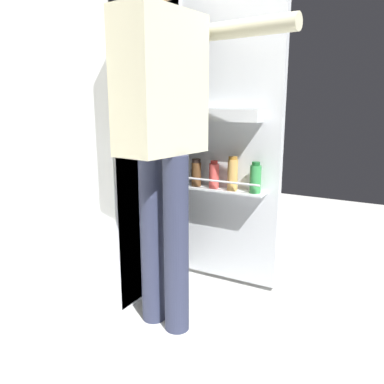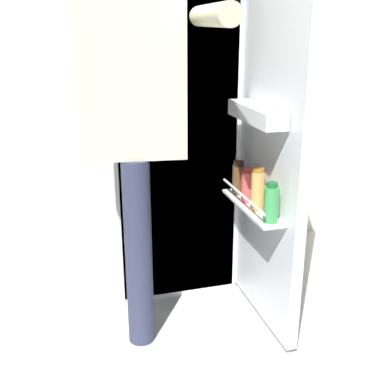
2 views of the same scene
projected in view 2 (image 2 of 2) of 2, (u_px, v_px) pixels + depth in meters
name	position (u px, v px, depth m)	size (l,w,h in m)	color
ground_plane	(193.00, 320.00, 2.45)	(5.80, 5.80, 0.00)	silver
kitchen_wall	(150.00, 35.00, 2.81)	(4.40, 0.10, 2.69)	silver
refrigerator	(173.00, 130.00, 2.61)	(0.70, 1.22, 1.74)	silver
person	(135.00, 111.00, 2.03)	(0.57, 0.80, 1.76)	#2D334C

